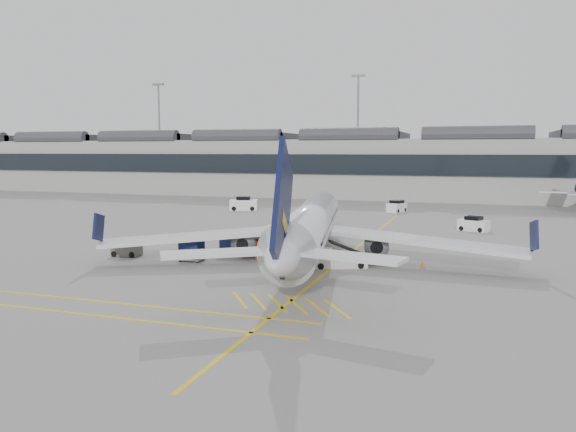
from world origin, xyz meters
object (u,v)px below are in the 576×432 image
(airliner_main, at_px, (309,227))
(ramp_agent_b, at_px, (257,249))
(ramp_agent_a, at_px, (277,246))
(baggage_cart_a, at_px, (312,248))
(pushback_tug, at_px, (127,249))
(belt_loader, at_px, (338,259))

(airliner_main, distance_m, ramp_agent_b, 4.84)
(ramp_agent_a, bearing_deg, baggage_cart_a, -61.05)
(airliner_main, height_order, baggage_cart_a, airliner_main)
(airliner_main, distance_m, ramp_agent_a, 4.34)
(airliner_main, xyz_separation_m, ramp_agent_b, (-4.40, -0.32, -2.00))
(pushback_tug, bearing_deg, baggage_cart_a, 9.09)
(ramp_agent_b, height_order, pushback_tug, ramp_agent_b)
(belt_loader, bearing_deg, pushback_tug, 160.67)
(baggage_cart_a, height_order, pushback_tug, baggage_cart_a)
(baggage_cart_a, height_order, ramp_agent_a, ramp_agent_a)
(airliner_main, distance_m, pushback_tug, 15.87)
(airliner_main, bearing_deg, baggage_cart_a, 87.01)
(ramp_agent_b, bearing_deg, ramp_agent_a, -144.71)
(pushback_tug, bearing_deg, airliner_main, 2.78)
(belt_loader, xyz_separation_m, ramp_agent_b, (-6.99, 0.69, 0.25))
(ramp_agent_a, bearing_deg, airliner_main, -87.41)
(airliner_main, relative_size, ramp_agent_b, 21.08)
(baggage_cart_a, bearing_deg, airliner_main, -63.95)
(baggage_cart_a, distance_m, ramp_agent_b, 4.64)
(baggage_cart_a, relative_size, ramp_agent_b, 1.11)
(belt_loader, xyz_separation_m, pushback_tug, (-18.12, -1.31, -0.04))
(belt_loader, bearing_deg, baggage_cart_a, 112.58)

